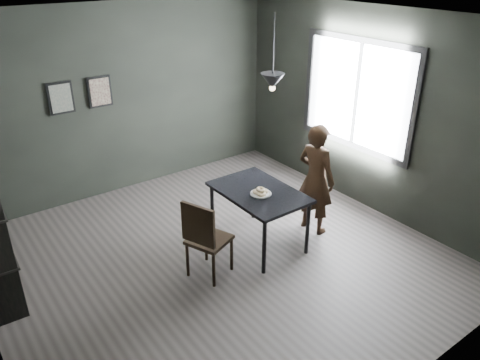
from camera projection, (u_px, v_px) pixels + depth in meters
ground at (219, 258)px, 5.74m from camera, size 5.00×5.00×0.00m
back_wall at (124, 101)px, 6.94m from camera, size 5.00×0.10×2.80m
ceiling at (214, 19)px, 4.51m from camera, size 5.00×5.00×0.02m
window_assembly at (357, 95)px, 6.50m from camera, size 0.04×1.96×1.56m
cafe_table at (259, 196)px, 5.76m from camera, size 0.80×1.20×0.75m
white_plate at (261, 194)px, 5.64m from camera, size 0.23×0.23×0.01m
donut_pile at (261, 192)px, 5.62m from camera, size 0.18×0.19×0.09m
woman at (316, 179)px, 6.03m from camera, size 0.44×0.59×1.49m
wood_chair at (204, 235)px, 5.18m from camera, size 0.55×0.55×0.98m
pendant_lamp at (273, 81)px, 5.36m from camera, size 0.28×0.28×0.86m
framed_print_left at (61, 98)px, 6.35m from camera, size 0.34×0.04×0.44m
framed_print_right at (100, 92)px, 6.64m from camera, size 0.34×0.04×0.44m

